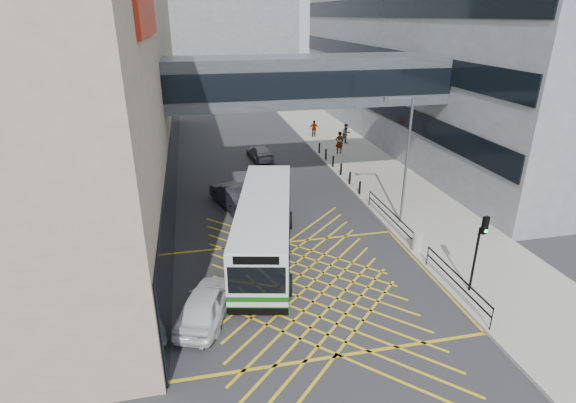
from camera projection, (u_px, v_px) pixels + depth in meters
ground at (307, 288)px, 20.28m from camera, size 120.00×120.00×0.00m
building_right at (490, 31)px, 42.72m from camera, size 24.09×44.00×20.00m
building_far at (201, 31)px, 70.55m from camera, size 28.00×16.00×18.00m
skybridge at (308, 80)px, 28.80m from camera, size 20.00×4.10×3.00m
pavement at (370, 169)px, 35.52m from camera, size 6.00×54.00×0.16m
box_junction at (307, 288)px, 20.28m from camera, size 12.00×9.00×0.01m
bus at (265, 225)px, 22.55m from camera, size 4.83×11.20×3.06m
car_white at (206, 303)px, 17.98m from camera, size 3.25×4.87×1.43m
car_dark at (234, 195)px, 28.50m from camera, size 3.40×5.42×1.58m
car_silver at (260, 152)px, 37.99m from camera, size 2.11×4.18×1.25m
traffic_light at (480, 243)px, 18.86m from camera, size 0.28×0.43×3.64m
street_lamp at (404, 154)px, 24.79m from camera, size 1.65×0.53×7.27m
litter_bin at (418, 242)px, 23.03m from camera, size 0.56×0.56×0.96m
kerb_railings at (416, 239)px, 22.74m from camera, size 0.05×12.54×1.00m
bollards at (337, 165)px, 34.79m from camera, size 0.14×10.14×0.90m
pedestrian_a at (339, 143)px, 38.99m from camera, size 0.83×0.63×1.94m
pedestrian_b at (346, 134)px, 41.98m from camera, size 1.04×0.79×1.87m
pedestrian_c at (314, 129)px, 44.40m from camera, size 1.04×0.66×1.63m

